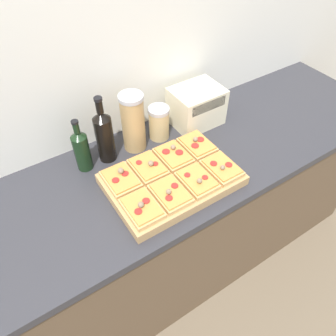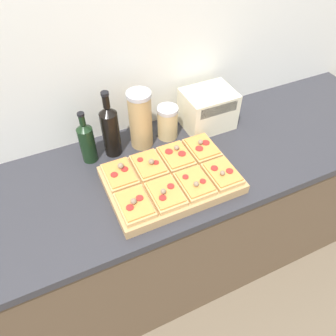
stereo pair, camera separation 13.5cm
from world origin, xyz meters
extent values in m
plane|color=brown|center=(0.00, 0.00, 0.00)|extent=(12.00, 12.00, 0.00)
cube|color=silver|center=(0.00, 0.68, 1.25)|extent=(6.00, 0.06, 2.50)
cube|color=brown|center=(0.00, 0.32, 0.43)|extent=(2.60, 0.64, 0.87)
cube|color=#2D2D33|center=(0.00, 0.32, 0.89)|extent=(2.63, 0.67, 0.04)
cube|color=tan|center=(0.04, 0.22, 0.93)|extent=(0.53, 0.36, 0.04)
cube|color=tan|center=(-0.16, 0.31, 0.96)|extent=(0.12, 0.16, 0.02)
cube|color=#D6843D|center=(-0.16, 0.31, 0.97)|extent=(0.11, 0.15, 0.01)
cylinder|color=maroon|center=(-0.18, 0.30, 0.98)|extent=(0.03, 0.03, 0.00)
cylinder|color=maroon|center=(-0.13, 0.31, 0.98)|extent=(0.03, 0.03, 0.00)
sphere|color=#7F6B51|center=(-0.14, 0.32, 0.99)|extent=(0.03, 0.03, 0.03)
cube|color=tan|center=(-0.03, 0.31, 0.96)|extent=(0.12, 0.16, 0.02)
cube|color=#D6843D|center=(-0.03, 0.31, 0.97)|extent=(0.11, 0.15, 0.01)
cylinder|color=maroon|center=(-0.05, 0.34, 0.98)|extent=(0.02, 0.02, 0.00)
cylinder|color=maroon|center=(0.00, 0.29, 0.98)|extent=(0.02, 0.02, 0.00)
sphere|color=#7F6B51|center=(-0.02, 0.29, 0.99)|extent=(0.02, 0.02, 0.02)
cube|color=tan|center=(0.10, 0.31, 0.96)|extent=(0.12, 0.16, 0.02)
cube|color=#D6843D|center=(0.10, 0.31, 0.97)|extent=(0.11, 0.15, 0.01)
cylinder|color=maroon|center=(0.08, 0.33, 0.98)|extent=(0.03, 0.03, 0.00)
cylinder|color=maroon|center=(0.12, 0.29, 0.98)|extent=(0.03, 0.03, 0.00)
sphere|color=#7F6B51|center=(0.11, 0.33, 0.99)|extent=(0.02, 0.02, 0.02)
cube|color=tan|center=(0.23, 0.31, 0.96)|extent=(0.12, 0.16, 0.02)
cube|color=#D6843D|center=(0.23, 0.31, 0.97)|extent=(0.11, 0.15, 0.01)
cylinder|color=maroon|center=(0.21, 0.29, 0.98)|extent=(0.03, 0.03, 0.00)
cylinder|color=maroon|center=(0.25, 0.31, 0.98)|extent=(0.03, 0.03, 0.00)
sphere|color=#7F6B51|center=(0.22, 0.32, 0.99)|extent=(0.02, 0.02, 0.02)
cube|color=tan|center=(-0.16, 0.13, 0.96)|extent=(0.12, 0.16, 0.02)
cube|color=#D6843D|center=(-0.16, 0.13, 0.97)|extent=(0.11, 0.15, 0.01)
cylinder|color=maroon|center=(-0.18, 0.12, 0.98)|extent=(0.03, 0.03, 0.00)
cylinder|color=maroon|center=(-0.13, 0.14, 0.98)|extent=(0.03, 0.03, 0.00)
sphere|color=#7F6B51|center=(-0.16, 0.13, 0.99)|extent=(0.02, 0.02, 0.02)
cube|color=tan|center=(-0.03, 0.13, 0.96)|extent=(0.12, 0.16, 0.02)
cube|color=#D6843D|center=(-0.03, 0.13, 0.97)|extent=(0.11, 0.15, 0.01)
cylinder|color=maroon|center=(-0.05, 0.11, 0.98)|extent=(0.03, 0.03, 0.00)
cylinder|color=maroon|center=(0.00, 0.15, 0.98)|extent=(0.03, 0.03, 0.00)
sphere|color=#7F6B51|center=(-0.04, 0.13, 0.99)|extent=(0.02, 0.02, 0.02)
cube|color=tan|center=(0.10, 0.13, 0.96)|extent=(0.12, 0.16, 0.02)
cube|color=#D6843D|center=(0.10, 0.13, 0.97)|extent=(0.11, 0.15, 0.01)
cylinder|color=maroon|center=(0.07, 0.17, 0.98)|extent=(0.02, 0.02, 0.00)
cylinder|color=maroon|center=(0.13, 0.12, 0.98)|extent=(0.02, 0.02, 0.00)
sphere|color=#7F6B51|center=(0.09, 0.11, 0.99)|extent=(0.02, 0.02, 0.02)
cube|color=tan|center=(0.23, 0.13, 0.96)|extent=(0.12, 0.16, 0.02)
cube|color=#D6843D|center=(0.23, 0.13, 0.97)|extent=(0.11, 0.15, 0.01)
cylinder|color=maroon|center=(0.20, 0.16, 0.98)|extent=(0.03, 0.03, 0.00)
cylinder|color=maroon|center=(0.25, 0.12, 0.98)|extent=(0.03, 0.03, 0.00)
sphere|color=#7F6B51|center=(0.21, 0.12, 0.99)|extent=(0.02, 0.02, 0.02)
cylinder|color=black|center=(-0.23, 0.51, 0.99)|extent=(0.07, 0.07, 0.17)
cone|color=black|center=(-0.23, 0.51, 1.09)|extent=(0.07, 0.07, 0.03)
cylinder|color=black|center=(-0.23, 0.51, 1.12)|extent=(0.03, 0.03, 0.05)
cylinder|color=black|center=(-0.23, 0.51, 1.15)|extent=(0.03, 0.03, 0.01)
cylinder|color=black|center=(-0.12, 0.51, 1.01)|extent=(0.08, 0.08, 0.22)
cone|color=black|center=(-0.12, 0.51, 1.14)|extent=(0.08, 0.08, 0.03)
cylinder|color=black|center=(-0.12, 0.51, 1.18)|extent=(0.03, 0.03, 0.06)
cylinder|color=black|center=(-0.12, 0.51, 1.22)|extent=(0.03, 0.03, 0.01)
cylinder|color=tan|center=(0.02, 0.51, 1.04)|extent=(0.10, 0.10, 0.26)
cylinder|color=#B2B2B7|center=(0.02, 0.51, 1.18)|extent=(0.11, 0.11, 0.02)
cylinder|color=tan|center=(0.15, 0.51, 0.98)|extent=(0.09, 0.09, 0.15)
cylinder|color=#B2B2B7|center=(0.15, 0.51, 1.06)|extent=(0.10, 0.10, 0.02)
cube|color=beige|center=(0.37, 0.51, 1.00)|extent=(0.24, 0.19, 0.19)
cube|color=black|center=(0.37, 0.42, 1.05)|extent=(0.19, 0.01, 0.05)
cube|color=black|center=(0.50, 0.51, 1.01)|extent=(0.02, 0.02, 0.02)
camera|label=1|loc=(-0.48, -0.54, 1.93)|focal=35.00mm
camera|label=2|loc=(-0.36, -0.61, 1.93)|focal=35.00mm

